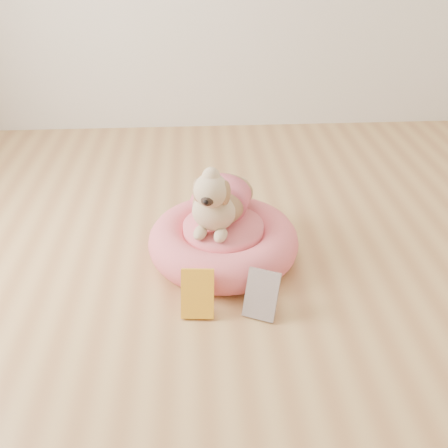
{
  "coord_description": "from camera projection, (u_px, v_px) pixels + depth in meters",
  "views": [
    {
      "loc": [
        -0.15,
        -1.43,
        1.39
      ],
      "look_at": [
        -0.04,
        0.46,
        0.21
      ],
      "focal_mm": 40.0,
      "sensor_mm": 36.0,
      "label": 1
    }
  ],
  "objects": [
    {
      "name": "pet_bed",
      "position": [
        223.0,
        241.0,
        2.34
      ],
      "size": [
        0.7,
        0.7,
        0.18
      ],
      "color": "#D7545F",
      "rests_on": "floor"
    },
    {
      "name": "dog",
      "position": [
        219.0,
        189.0,
        2.22
      ],
      "size": [
        0.43,
        0.53,
        0.34
      ],
      "primitive_type": null,
      "rotation": [
        0.0,
        0.0,
        -0.29
      ],
      "color": "brown",
      "rests_on": "pet_bed"
    },
    {
      "name": "floor",
      "position": [
        240.0,
        332.0,
        1.95
      ],
      "size": [
        4.5,
        4.5,
        0.0
      ],
      "primitive_type": "plane",
      "color": "#B27D4A",
      "rests_on": "ground"
    },
    {
      "name": "book_yellow",
      "position": [
        198.0,
        294.0,
        2.0
      ],
      "size": [
        0.14,
        0.12,
        0.19
      ],
      "primitive_type": "cube",
      "rotation": [
        -0.47,
        0.0,
        -0.08
      ],
      "color": "#FFF31A",
      "rests_on": "floor"
    },
    {
      "name": "book_white",
      "position": [
        262.0,
        295.0,
        1.99
      ],
      "size": [
        0.16,
        0.15,
        0.19
      ],
      "primitive_type": "cube",
      "rotation": [
        -0.44,
        0.0,
        -0.42
      ],
      "color": "white",
      "rests_on": "floor"
    }
  ]
}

